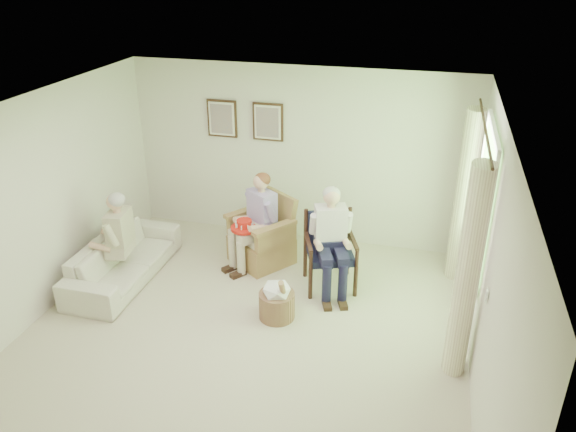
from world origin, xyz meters
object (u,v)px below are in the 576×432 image
at_px(wicker_armchair, 262,241).
at_px(red_hat, 244,226).
at_px(wood_armchair, 332,247).
at_px(person_sofa, 115,235).
at_px(sofa, 124,259).
at_px(person_wicker, 259,216).
at_px(person_dark, 330,234).
at_px(hatbox, 277,300).

xyz_separation_m(wicker_armchair, red_hat, (-0.15, -0.29, 0.35)).
height_order(wood_armchair, person_sofa, person_sofa).
xyz_separation_m(wood_armchair, red_hat, (-1.21, 0.05, 0.13)).
distance_m(sofa, person_wicker, 1.89).
xyz_separation_m(sofa, person_dark, (2.70, 0.44, 0.52)).
xyz_separation_m(sofa, person_sofa, (-0.00, -0.10, 0.41)).
distance_m(wicker_armchair, wood_armchair, 1.13).
height_order(person_sofa, red_hat, person_sofa).
bearing_deg(wicker_armchair, hatbox, -29.31).
height_order(wicker_armchair, wood_armchair, same).
bearing_deg(person_dark, hatbox, -141.67).
height_order(wicker_armchair, sofa, wicker_armchair).
height_order(person_wicker, person_dark, person_dark).
xyz_separation_m(person_wicker, hatbox, (0.58, -1.14, -0.51)).
xyz_separation_m(sofa, red_hat, (1.49, 0.64, 0.37)).
distance_m(sofa, hatbox, 2.25).
relative_size(wood_armchair, person_wicker, 0.74).
height_order(person_dark, person_sofa, person_dark).
height_order(sofa, hatbox, hatbox).
relative_size(wicker_armchair, person_sofa, 0.78).
bearing_deg(person_sofa, wicker_armchair, 113.24).
bearing_deg(sofa, person_dark, -80.79).
height_order(wood_armchair, person_wicker, person_wicker).
xyz_separation_m(person_dark, red_hat, (-1.21, 0.21, -0.14)).
xyz_separation_m(person_dark, person_sofa, (-2.70, -0.54, -0.10)).
relative_size(sofa, person_sofa, 1.57).
bearing_deg(wicker_armchair, wood_armchair, 18.63).
distance_m(wood_armchair, sofa, 2.77).
xyz_separation_m(wood_armchair, hatbox, (-0.47, -0.94, -0.28)).
relative_size(person_sofa, hatbox, 1.95).
bearing_deg(person_sofa, red_hat, 107.65).
bearing_deg(wood_armchair, person_sofa, 174.24).
xyz_separation_m(person_sofa, red_hat, (1.49, 0.74, -0.04)).
distance_m(person_dark, person_sofa, 2.75).
relative_size(wicker_armchair, person_wicker, 0.74).
distance_m(person_wicker, person_dark, 1.11).
bearing_deg(sofa, wood_armchair, -77.50).
distance_m(person_wicker, red_hat, 0.24).
bearing_deg(red_hat, person_sofa, -153.54).
bearing_deg(wood_armchair, wicker_armchair, 142.18).
relative_size(person_wicker, person_dark, 0.96).
bearing_deg(person_dark, person_sofa, 170.99).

